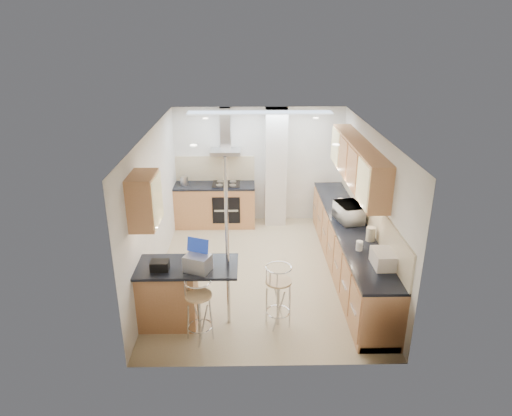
{
  "coord_description": "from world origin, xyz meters",
  "views": [
    {
      "loc": [
        -0.24,
        -7.06,
        4.04
      ],
      "look_at": [
        -0.1,
        0.2,
        1.14
      ],
      "focal_mm": 32.0,
      "sensor_mm": 36.0,
      "label": 1
    }
  ],
  "objects_px": {
    "laptop": "(198,263)",
    "bread_bin": "(385,259)",
    "bar_stool_near": "(199,310)",
    "bar_stool_end": "(278,296)",
    "microwave": "(349,213)"
  },
  "relations": [
    {
      "from": "microwave",
      "to": "laptop",
      "type": "xyz_separation_m",
      "value": [
        -2.42,
        -1.7,
        -0.02
      ]
    },
    {
      "from": "bread_bin",
      "to": "microwave",
      "type": "bearing_deg",
      "value": 95.28
    },
    {
      "from": "laptop",
      "to": "microwave",
      "type": "bearing_deg",
      "value": 56.93
    },
    {
      "from": "laptop",
      "to": "bread_bin",
      "type": "bearing_deg",
      "value": 24.45
    },
    {
      "from": "bar_stool_near",
      "to": "bar_stool_end",
      "type": "xyz_separation_m",
      "value": [
        1.09,
        0.31,
        0.01
      ]
    },
    {
      "from": "microwave",
      "to": "laptop",
      "type": "bearing_deg",
      "value": 111.93
    },
    {
      "from": "laptop",
      "to": "bread_bin",
      "type": "relative_size",
      "value": 0.79
    },
    {
      "from": "laptop",
      "to": "bar_stool_near",
      "type": "distance_m",
      "value": 0.64
    },
    {
      "from": "microwave",
      "to": "bar_stool_end",
      "type": "relative_size",
      "value": 0.59
    },
    {
      "from": "microwave",
      "to": "bread_bin",
      "type": "bearing_deg",
      "value": 173.04
    },
    {
      "from": "bar_stool_near",
      "to": "bar_stool_end",
      "type": "height_order",
      "value": "bar_stool_end"
    },
    {
      "from": "bread_bin",
      "to": "bar_stool_end",
      "type": "bearing_deg",
      "value": -178.93
    },
    {
      "from": "microwave",
      "to": "bar_stool_near",
      "type": "relative_size",
      "value": 0.6
    },
    {
      "from": "microwave",
      "to": "bar_stool_near",
      "type": "xyz_separation_m",
      "value": [
        -2.4,
        -1.95,
        -0.61
      ]
    },
    {
      "from": "laptop",
      "to": "bar_stool_end",
      "type": "xyz_separation_m",
      "value": [
        1.11,
        0.07,
        -0.58
      ]
    }
  ]
}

